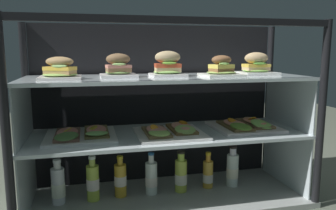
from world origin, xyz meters
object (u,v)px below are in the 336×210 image
(plated_roll_sandwich_right_of_center, at_px, (221,69))
(juice_bottle_back_right, at_px, (208,174))
(juice_bottle_front_second, at_px, (93,182))
(juice_bottle_front_fourth, at_px, (232,169))
(plated_roll_sandwich_mid_left, at_px, (60,71))
(open_sandwich_tray_center, at_px, (81,134))
(open_sandwich_tray_mid_right, at_px, (170,131))
(juice_bottle_front_left_end, at_px, (58,186))
(juice_bottle_near_post, at_px, (120,180))
(plated_roll_sandwich_near_left_corner, at_px, (118,68))
(open_sandwich_tray_mid_left, at_px, (245,125))
(plated_roll_sandwich_mid_right, at_px, (167,66))
(plated_roll_sandwich_near_right_corner, at_px, (256,66))
(juice_bottle_tucked_behind, at_px, (151,178))
(juice_bottle_front_right_end, at_px, (181,175))

(plated_roll_sandwich_right_of_center, height_order, juice_bottle_back_right, plated_roll_sandwich_right_of_center)
(juice_bottle_front_second, relative_size, juice_bottle_front_fourth, 1.01)
(plated_roll_sandwich_mid_left, distance_m, open_sandwich_tray_center, 0.33)
(open_sandwich_tray_mid_right, relative_size, juice_bottle_back_right, 1.66)
(plated_roll_sandwich_mid_left, xyz_separation_m, plated_roll_sandwich_right_of_center, (0.79, -0.00, -0.00))
(juice_bottle_front_left_end, bearing_deg, juice_bottle_near_post, 2.32)
(plated_roll_sandwich_right_of_center, bearing_deg, juice_bottle_front_second, 172.34)
(plated_roll_sandwich_near_left_corner, relative_size, open_sandwich_tray_mid_right, 0.52)
(plated_roll_sandwich_mid_left, xyz_separation_m, open_sandwich_tray_mid_left, (0.96, 0.05, -0.31))
(plated_roll_sandwich_mid_right, xyz_separation_m, plated_roll_sandwich_near_right_corner, (0.50, 0.01, -0.01))
(plated_roll_sandwich_near_left_corner, bearing_deg, juice_bottle_front_left_end, 174.83)
(open_sandwich_tray_center, bearing_deg, plated_roll_sandwich_right_of_center, -4.70)
(open_sandwich_tray_mid_right, bearing_deg, juice_bottle_front_second, 169.44)
(open_sandwich_tray_center, relative_size, juice_bottle_front_left_end, 1.48)
(juice_bottle_tucked_behind, bearing_deg, open_sandwich_tray_mid_left, -5.16)
(plated_roll_sandwich_mid_left, distance_m, juice_bottle_near_post, 0.65)
(plated_roll_sandwich_near_right_corner, height_order, open_sandwich_tray_mid_left, plated_roll_sandwich_near_right_corner)
(plated_roll_sandwich_mid_left, xyz_separation_m, juice_bottle_front_right_end, (0.60, 0.09, -0.58))
(juice_bottle_front_right_end, xyz_separation_m, juice_bottle_back_right, (0.16, 0.02, -0.02))
(juice_bottle_front_left_end, relative_size, juice_bottle_near_post, 1.04)
(juice_bottle_front_second, bearing_deg, juice_bottle_front_fourth, 0.66)
(open_sandwich_tray_center, height_order, juice_bottle_near_post, open_sandwich_tray_center)
(open_sandwich_tray_mid_right, bearing_deg, plated_roll_sandwich_mid_right, 95.00)
(plated_roll_sandwich_near_left_corner, bearing_deg, open_sandwich_tray_mid_right, -10.83)
(juice_bottle_front_fourth, bearing_deg, plated_roll_sandwich_right_of_center, -141.86)
(juice_bottle_near_post, bearing_deg, juice_bottle_front_second, -173.71)
(plated_roll_sandwich_right_of_center, relative_size, juice_bottle_front_second, 0.82)
(juice_bottle_tucked_behind, bearing_deg, open_sandwich_tray_mid_right, -44.61)
(plated_roll_sandwich_near_left_corner, distance_m, plated_roll_sandwich_mid_right, 0.25)
(plated_roll_sandwich_right_of_center, bearing_deg, juice_bottle_front_left_end, 173.70)
(juice_bottle_front_left_end, relative_size, juice_bottle_front_right_end, 1.01)
(plated_roll_sandwich_mid_left, height_order, juice_bottle_near_post, plated_roll_sandwich_mid_left)
(plated_roll_sandwich_right_of_center, distance_m, juice_bottle_front_second, 0.88)
(plated_roll_sandwich_near_left_corner, distance_m, juice_bottle_front_left_end, 0.67)
(plated_roll_sandwich_mid_right, height_order, juice_bottle_front_right_end, plated_roll_sandwich_mid_right)
(open_sandwich_tray_mid_right, xyz_separation_m, juice_bottle_back_right, (0.24, 0.09, -0.28))
(plated_roll_sandwich_right_of_center, relative_size, juice_bottle_tucked_behind, 0.85)
(plated_roll_sandwich_near_right_corner, bearing_deg, juice_bottle_back_right, 172.40)
(plated_roll_sandwich_mid_left, xyz_separation_m, juice_bottle_near_post, (0.27, 0.10, -0.59))
(plated_roll_sandwich_mid_left, xyz_separation_m, plated_roll_sandwich_near_left_corner, (0.27, 0.06, 0.01))
(plated_roll_sandwich_near_right_corner, xyz_separation_m, juice_bottle_front_right_end, (-0.42, 0.02, -0.59))
(plated_roll_sandwich_near_left_corner, relative_size, juice_bottle_front_second, 0.74)
(plated_roll_sandwich_mid_left, xyz_separation_m, juice_bottle_front_fourth, (0.91, 0.09, -0.58))
(juice_bottle_tucked_behind, xyz_separation_m, juice_bottle_front_fourth, (0.47, -0.00, 0.01))
(open_sandwich_tray_center, distance_m, juice_bottle_front_second, 0.27)
(open_sandwich_tray_center, xyz_separation_m, juice_bottle_front_fourth, (0.83, 0.04, -0.27))
(plated_roll_sandwich_near_right_corner, distance_m, juice_bottle_near_post, 0.96)
(juice_bottle_tucked_behind, bearing_deg, juice_bottle_front_right_end, -2.47)
(open_sandwich_tray_center, xyz_separation_m, juice_bottle_front_right_end, (0.52, 0.03, -0.27))
(open_sandwich_tray_mid_left, height_order, juice_bottle_front_left_end, open_sandwich_tray_mid_left)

